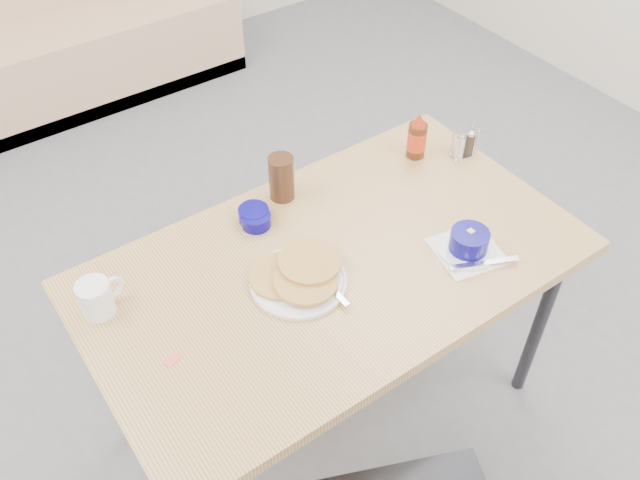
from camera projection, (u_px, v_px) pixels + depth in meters
ground at (374, 460)px, 2.29m from camera, size 6.00×6.00×0.00m
booth_bench at (58, 37)px, 3.66m from camera, size 1.90×0.56×1.22m
dining_table at (334, 276)px, 1.94m from camera, size 1.40×0.80×0.76m
pancake_plate at (299, 277)px, 1.83m from camera, size 0.27×0.28×0.05m
coffee_mug at (97, 297)px, 1.74m from camera, size 0.13×0.09×0.10m
grits_setting at (469, 244)px, 1.90m from camera, size 0.21×0.23×0.08m
creamer_bowl at (256, 220)px, 1.99m from camera, size 0.09×0.09×0.04m
butter_bowl at (254, 214)px, 2.01m from camera, size 0.09×0.09×0.04m
amber_tumbler at (282, 178)px, 2.05m from camera, size 0.10×0.10×0.15m
condiment_caddy at (464, 146)px, 2.22m from camera, size 0.09×0.07×0.10m
syrup_bottle at (417, 138)px, 2.20m from camera, size 0.06×0.06×0.16m
sugar_wrapper at (172, 360)px, 1.66m from camera, size 0.05×0.04×0.00m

